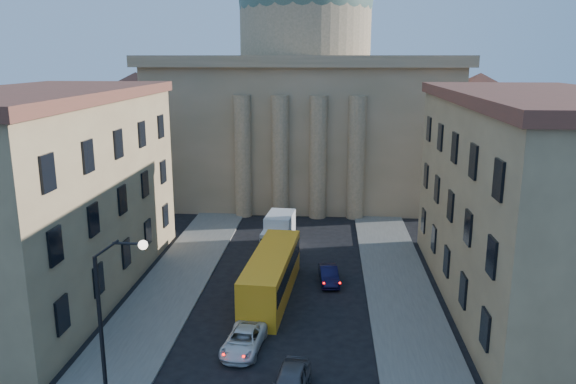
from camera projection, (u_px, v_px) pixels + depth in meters
name	position (u px, v px, depth m)	size (l,w,h in m)	color
sidewalk_left	(151.00, 316.00, 37.24)	(5.00, 60.00, 0.15)	#5A5852
sidewalk_right	(410.00, 325.00, 36.03)	(5.00, 60.00, 0.15)	#5A5852
church	(305.00, 98.00, 70.18)	(68.02, 28.76, 36.60)	#7C6B4C
building_left	(46.00, 193.00, 39.99)	(11.60, 26.60, 14.70)	tan
building_right	(536.00, 201.00, 37.58)	(11.60, 26.60, 14.70)	tan
street_lamp	(110.00, 311.00, 26.21)	(2.62, 0.44, 8.83)	black
car_left_mid	(244.00, 341.00, 32.97)	(2.07, 4.48, 1.25)	silver
car_right_far	(291.00, 383.00, 28.48)	(1.74, 4.32, 1.47)	#4D4D52
car_right_distant	(329.00, 275.00, 42.85)	(1.34, 3.85, 1.27)	black
city_bus	(271.00, 274.00, 40.18)	(3.46, 11.62, 3.23)	#FBA51B
box_truck	(278.00, 234.00, 50.01)	(2.71, 5.84, 3.11)	silver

